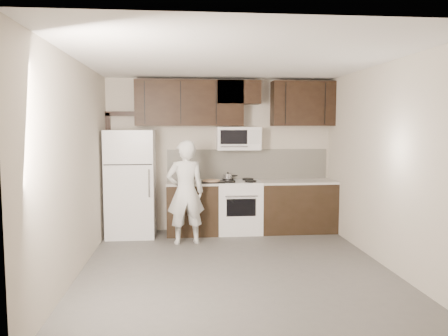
{
  "coord_description": "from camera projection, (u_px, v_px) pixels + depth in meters",
  "views": [
    {
      "loc": [
        -0.68,
        -5.55,
        1.86
      ],
      "look_at": [
        -0.06,
        0.9,
        1.24
      ],
      "focal_mm": 35.0,
      "sensor_mm": 36.0,
      "label": 1
    }
  ],
  "objects": [
    {
      "name": "floor",
      "position": [
        235.0,
        268.0,
        5.74
      ],
      "size": [
        4.5,
        4.5,
        0.0
      ],
      "primitive_type": "plane",
      "color": "#55524F",
      "rests_on": "ground"
    },
    {
      "name": "back_wall",
      "position": [
        220.0,
        155.0,
        7.84
      ],
      "size": [
        4.0,
        0.0,
        4.0
      ],
      "primitive_type": "plane",
      "rotation": [
        1.57,
        0.0,
        0.0
      ],
      "color": "beige",
      "rests_on": "ground"
    },
    {
      "name": "ceiling",
      "position": [
        236.0,
        59.0,
        5.48
      ],
      "size": [
        4.5,
        4.5,
        0.0
      ],
      "primitive_type": "plane",
      "rotation": [
        3.14,
        0.0,
        0.0
      ],
      "color": "white",
      "rests_on": "back_wall"
    },
    {
      "name": "counter_run",
      "position": [
        256.0,
        207.0,
        7.67
      ],
      "size": [
        2.95,
        0.64,
        0.91
      ],
      "color": "black",
      "rests_on": "floor"
    },
    {
      "name": "stove",
      "position": [
        239.0,
        207.0,
        7.64
      ],
      "size": [
        0.76,
        0.66,
        0.94
      ],
      "color": "white",
      "rests_on": "floor"
    },
    {
      "name": "backsplash",
      "position": [
        248.0,
        164.0,
        7.89
      ],
      "size": [
        2.9,
        0.02,
        0.54
      ],
      "primitive_type": "cube",
      "color": "beige",
      "rests_on": "counter_run"
    },
    {
      "name": "upper_cabinets",
      "position": [
        233.0,
        102.0,
        7.6
      ],
      "size": [
        3.48,
        0.35,
        0.78
      ],
      "color": "black",
      "rests_on": "back_wall"
    },
    {
      "name": "microwave",
      "position": [
        238.0,
        138.0,
        7.65
      ],
      "size": [
        0.76,
        0.42,
        0.4
      ],
      "color": "white",
      "rests_on": "upper_cabinets"
    },
    {
      "name": "refrigerator",
      "position": [
        131.0,
        183.0,
        7.38
      ],
      "size": [
        0.8,
        0.76,
        1.8
      ],
      "color": "white",
      "rests_on": "floor"
    },
    {
      "name": "door_trim",
      "position": [
        111.0,
        162.0,
        7.63
      ],
      "size": [
        0.5,
        0.08,
        2.12
      ],
      "color": "black",
      "rests_on": "floor"
    },
    {
      "name": "saucepan",
      "position": [
        228.0,
        177.0,
        7.73
      ],
      "size": [
        0.26,
        0.15,
        0.15
      ],
      "color": "silver",
      "rests_on": "stove"
    },
    {
      "name": "baking_tray",
      "position": [
        211.0,
        182.0,
        7.42
      ],
      "size": [
        0.44,
        0.33,
        0.02
      ],
      "primitive_type": "cube",
      "rotation": [
        0.0,
        0.0,
        0.01
      ],
      "color": "black",
      "rests_on": "counter_run"
    },
    {
      "name": "pizza",
      "position": [
        211.0,
        181.0,
        7.42
      ],
      "size": [
        0.29,
        0.29,
        0.02
      ],
      "primitive_type": "cylinder",
      "rotation": [
        0.0,
        0.0,
        0.01
      ],
      "color": "tan",
      "rests_on": "baking_tray"
    },
    {
      "name": "person",
      "position": [
        186.0,
        192.0,
        6.89
      ],
      "size": [
        0.65,
        0.48,
        1.65
      ],
      "primitive_type": "imported",
      "rotation": [
        0.0,
        0.0,
        3.29
      ],
      "color": "white",
      "rests_on": "floor"
    }
  ]
}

